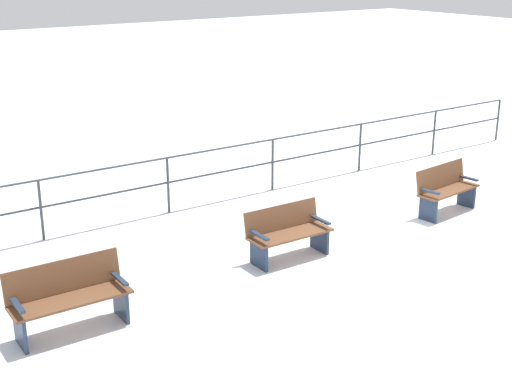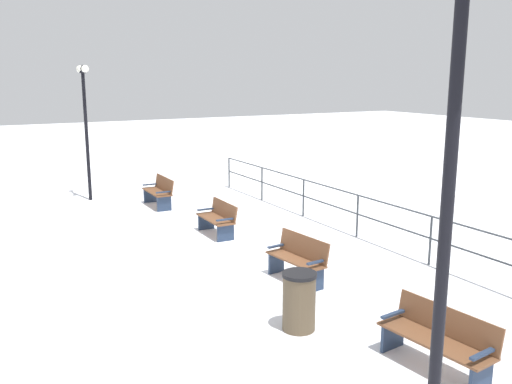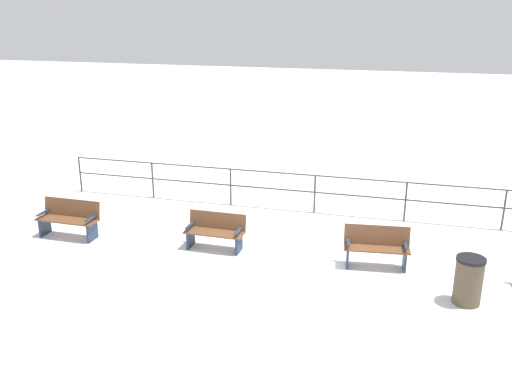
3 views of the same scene
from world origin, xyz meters
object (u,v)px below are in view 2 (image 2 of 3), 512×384
object	(u,v)px
lamppost_near	(85,111)
trash_bin	(299,301)
lamppost_middle	(453,134)
bench_third	(298,258)
bench_nearest	(159,191)
bench_second	(218,218)
bench_fourth	(438,338)

from	to	relation	value
lamppost_near	trash_bin	bearing A→B (deg)	93.92
lamppost_near	lamppost_middle	bearing A→B (deg)	90.00
bench_third	lamppost_middle	world-z (taller)	lamppost_middle
bench_nearest	lamppost_middle	bearing A→B (deg)	83.35
bench_nearest	trash_bin	world-z (taller)	trash_bin
bench_second	lamppost_middle	size ratio (longest dim) A/B	0.28
bench_second	lamppost_middle	bearing A→B (deg)	78.71
bench_third	lamppost_near	world-z (taller)	lamppost_near
lamppost_near	trash_bin	distance (m)	11.75
bench_second	trash_bin	bearing A→B (deg)	78.88
bench_nearest	bench_fourth	distance (m)	11.41
bench_third	trash_bin	size ratio (longest dim) A/B	1.53
bench_nearest	bench_third	xyz separation A→B (m)	(-0.26, 7.60, -0.00)
bench_third	lamppost_near	size ratio (longest dim) A/B	0.34
bench_third	lamppost_middle	distance (m)	6.52
bench_third	trash_bin	xyz separation A→B (m)	(1.19, 1.84, 0.00)
bench_second	lamppost_near	world-z (taller)	lamppost_near
bench_second	bench_nearest	bearing A→B (deg)	-85.15
bench_nearest	bench_second	xyz separation A→B (m)	(-0.27, 3.81, -0.05)
lamppost_near	lamppost_middle	size ratio (longest dim) A/B	0.85
bench_third	bench_fourth	bearing A→B (deg)	81.60
trash_bin	bench_second	bearing A→B (deg)	-101.96
bench_second	trash_bin	world-z (taller)	trash_bin
bench_fourth	lamppost_near	world-z (taller)	lamppost_near
bench_third	lamppost_near	distance (m)	10.13
bench_fourth	lamppost_middle	distance (m)	3.94
lamppost_near	bench_third	bearing A→B (deg)	101.58
bench_nearest	bench_fourth	world-z (taller)	bench_nearest
bench_nearest	lamppost_middle	xyz separation A→B (m)	(1.71, 13.01, 3.07)
lamppost_middle	bench_fourth	bearing A→B (deg)	-138.74
bench_second	lamppost_middle	distance (m)	9.91
bench_third	lamppost_near	xyz separation A→B (m)	(1.97, -9.62, 2.47)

